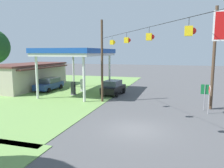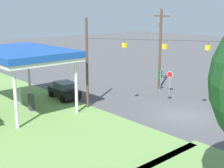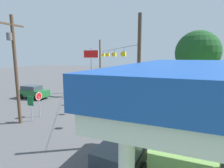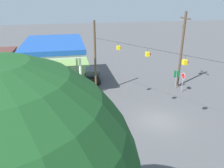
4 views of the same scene
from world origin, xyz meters
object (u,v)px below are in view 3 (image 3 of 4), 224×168
car_at_pumps_front (116,166)px  route_sign (31,103)px  stop_sign_roadside (39,99)px  car_on_crossroad (33,92)px  utility_pole_main (15,65)px  tree_west_verge (197,52)px  stop_sign_overhead (91,61)px

car_at_pumps_front → route_sign: bearing=-109.6°
car_at_pumps_front → stop_sign_roadside: 11.93m
stop_sign_roadside → car_on_crossroad: bearing=49.8°
car_on_crossroad → route_sign: bearing=-45.1°
route_sign → utility_pole_main: 3.68m
tree_west_verge → stop_sign_overhead: bearing=-63.9°
stop_sign_roadside → utility_pole_main: size_ratio=0.27×
stop_sign_roadside → utility_pole_main: bearing=167.4°
car_on_crossroad → utility_pole_main: bearing=-50.8°
car_at_pumps_front → tree_west_verge: bearing=174.0°
car_at_pumps_front → stop_sign_overhead: bearing=-143.0°
car_on_crossroad → tree_west_verge: 25.51m
car_at_pumps_front → utility_pole_main: (-3.94, -10.77, 4.31)m
stop_sign_roadside → tree_west_verge: bearing=-40.3°
stop_sign_overhead → utility_pole_main: 12.45m
tree_west_verge → route_sign: bearing=-38.0°
stop_sign_overhead → car_at_pumps_front: bearing=31.7°
utility_pole_main → tree_west_verge: 25.06m
stop_sign_roadside → route_sign: bearing=-169.9°
utility_pole_main → route_sign: bearing=138.3°
car_at_pumps_front → stop_sign_roadside: bearing=-114.5°
car_on_crossroad → stop_sign_roadside: bearing=-40.5°
car_on_crossroad → route_sign: size_ratio=1.88×
route_sign → tree_west_verge: size_ratio=0.24×
car_on_crossroad → route_sign: route_sign is taller
stop_sign_overhead → route_sign: (11.69, 0.01, -3.53)m
stop_sign_overhead → stop_sign_roadside: bearing=-1.2°
stop_sign_roadside → stop_sign_overhead: 11.01m
stop_sign_overhead → car_on_crossroad: bearing=-55.9°
stop_sign_overhead → utility_pole_main: (12.44, -0.65, 0.02)m
tree_west_verge → car_at_pumps_front: bearing=-11.2°
utility_pole_main → tree_west_verge: (-19.68, 15.46, 1.32)m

